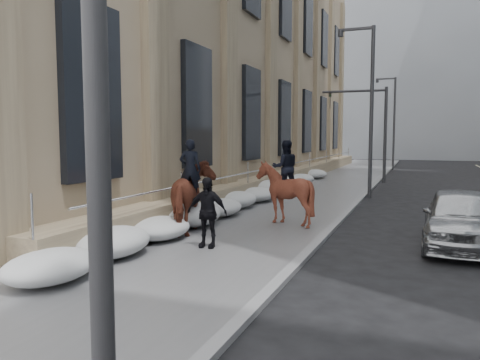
% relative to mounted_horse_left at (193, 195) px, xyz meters
% --- Properties ---
extents(ground, '(140.00, 140.00, 0.00)m').
position_rel_mounted_horse_left_xyz_m(ground, '(0.97, -3.18, -1.21)').
color(ground, black).
rests_on(ground, ground).
extents(sidewalk, '(5.00, 80.00, 0.12)m').
position_rel_mounted_horse_left_xyz_m(sidewalk, '(0.97, 6.82, -1.15)').
color(sidewalk, '#59595C').
rests_on(sidewalk, ground).
extents(curb, '(0.24, 80.00, 0.12)m').
position_rel_mounted_horse_left_xyz_m(curb, '(3.59, 6.82, -1.15)').
color(curb, slate).
rests_on(curb, ground).
extents(limestone_building, '(6.10, 44.00, 18.00)m').
position_rel_mounted_horse_left_xyz_m(limestone_building, '(-4.29, 16.78, 7.69)').
color(limestone_building, '#827055').
rests_on(limestone_building, ground).
extents(bg_building_mid, '(30.00, 12.00, 28.00)m').
position_rel_mounted_horse_left_xyz_m(bg_building_mid, '(4.97, 56.82, 12.79)').
color(bg_building_mid, slate).
rests_on(bg_building_mid, ground).
extents(bg_building_far, '(24.00, 12.00, 20.00)m').
position_rel_mounted_horse_left_xyz_m(bg_building_far, '(-5.03, 68.82, 8.79)').
color(bg_building_far, gray).
rests_on(bg_building_far, ground).
extents(streetlight_mid, '(1.71, 0.24, 8.00)m').
position_rel_mounted_horse_left_xyz_m(streetlight_mid, '(3.71, 10.82, 3.37)').
color(streetlight_mid, '#2D2D30').
rests_on(streetlight_mid, ground).
extents(streetlight_far, '(1.71, 0.24, 8.00)m').
position_rel_mounted_horse_left_xyz_m(streetlight_far, '(3.71, 30.82, 3.37)').
color(streetlight_far, '#2D2D30').
rests_on(streetlight_far, ground).
extents(traffic_signal, '(4.10, 0.22, 6.00)m').
position_rel_mounted_horse_left_xyz_m(traffic_signal, '(3.04, 18.82, 2.79)').
color(traffic_signal, '#2D2D30').
rests_on(traffic_signal, ground).
extents(snow_bank, '(1.70, 18.10, 0.76)m').
position_rel_mounted_horse_left_xyz_m(snow_bank, '(-0.45, 4.93, -0.74)').
color(snow_bank, silver).
rests_on(snow_bank, sidewalk).
extents(mounted_horse_left, '(1.81, 2.66, 2.69)m').
position_rel_mounted_horse_left_xyz_m(mounted_horse_left, '(0.00, 0.00, 0.00)').
color(mounted_horse_left, '#512518').
rests_on(mounted_horse_left, sidewalk).
extents(mounted_horse_right, '(2.22, 2.31, 2.66)m').
position_rel_mounted_horse_left_xyz_m(mounted_horse_right, '(2.10, 2.19, 0.02)').
color(mounted_horse_right, '#4E2216').
rests_on(mounted_horse_right, sidewalk).
extents(pedestrian, '(1.07, 0.52, 1.76)m').
position_rel_mounted_horse_left_xyz_m(pedestrian, '(1.15, -1.54, -0.21)').
color(pedestrian, black).
rests_on(pedestrian, sidewalk).
extents(car_silver, '(1.98, 4.59, 1.54)m').
position_rel_mounted_horse_left_xyz_m(car_silver, '(7.10, 1.28, -0.44)').
color(car_silver, gray).
rests_on(car_silver, ground).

